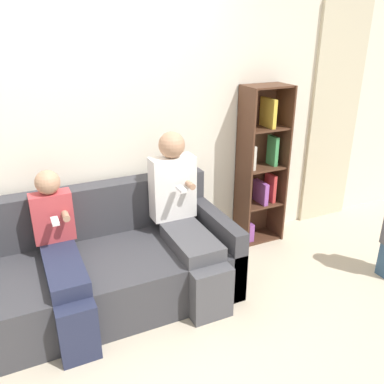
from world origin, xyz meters
The scene contains 7 objects.
ground_plane centered at (0.00, 0.00, 0.00)m, with size 14.00×14.00×0.00m, color beige.
back_wall centered at (0.00, 1.08, 1.27)m, with size 10.00×0.06×2.55m.
curtain_panel centered at (2.62, 1.03, 1.14)m, with size 0.61×0.04×2.28m.
couch centered at (-0.08, 0.58, 0.28)m, with size 2.17×0.95×0.85m.
adult_seated centered at (0.66, 0.49, 0.64)m, with size 0.37×0.90×1.27m.
child_seated centered at (-0.31, 0.44, 0.54)m, with size 0.30×0.90×1.09m.
bookshelf centered at (1.66, 0.93, 0.77)m, with size 0.43×0.29×1.55m.
Camera 1 is at (-0.52, -2.18, 2.07)m, focal length 38.00 mm.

